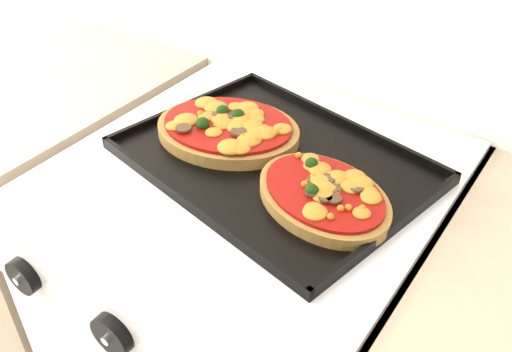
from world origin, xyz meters
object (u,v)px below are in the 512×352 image
Objects in this scene: stove at (254,345)px; pizza_right at (324,194)px; baking_tray at (274,160)px; pizza_left at (228,128)px.

pizza_right reaches higher than stove.
pizza_left reaches higher than baking_tray.
pizza_right reaches higher than baking_tray.
baking_tray is 1.89× the size of pizza_left.
baking_tray is 0.13m from pizza_right.
pizza_left is (-0.10, 0.01, 0.02)m from baking_tray.
pizza_right is at bearing -8.97° from stove.
stove is 4.13× the size of pizza_right.
baking_tray is at bearing 157.60° from pizza_right.
stove is 0.50m from pizza_right.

